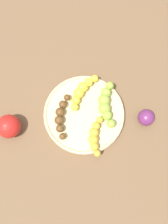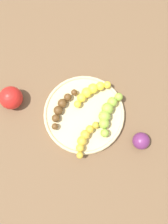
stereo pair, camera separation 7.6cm
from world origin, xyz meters
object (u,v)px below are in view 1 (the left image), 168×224
apple_red (9,126)px  banana_green (106,104)px  fruit_bowl (84,114)px  banana_yellow (82,91)px  plum_purple (146,118)px  banana_overripe (61,116)px  banana_spotted (95,136)px

apple_red → banana_green: bearing=21.6°
fruit_bowl → banana_yellow: 0.07m
banana_yellow → plum_purple: bearing=-169.7°
banana_green → banana_overripe: (-0.13, -0.06, -0.00)m
fruit_bowl → apple_red: (-0.22, -0.08, 0.02)m
banana_spotted → banana_yellow: (-0.06, 0.13, 0.00)m
banana_spotted → banana_green: bearing=-104.5°
fruit_bowl → banana_overripe: bearing=-161.7°
banana_spotted → apple_red: apple_red is taller
banana_spotted → apple_red: bearing=-1.4°
plum_purple → banana_spotted: bearing=-151.2°
fruit_bowl → apple_red: size_ratio=3.51×
fruit_bowl → banana_green: size_ratio=1.73×
plum_purple → apple_red: bearing=-167.5°
banana_spotted → banana_overripe: 0.12m
banana_spotted → plum_purple: plum_purple is taller
banana_spotted → banana_green: (0.02, 0.10, 0.00)m
banana_spotted → plum_purple: (0.15, 0.08, -0.01)m
banana_green → plum_purple: size_ratio=2.80×
banana_yellow → banana_overripe: banana_yellow is taller
banana_yellow → apple_red: (-0.20, -0.14, 0.00)m
fruit_bowl → banana_yellow: (-0.02, 0.07, 0.02)m
banana_spotted → plum_purple: 0.17m
plum_purple → banana_yellow: bearing=165.5°
banana_overripe → apple_red: size_ratio=1.97×
banana_spotted → banana_yellow: 0.15m
fruit_bowl → banana_green: 0.08m
banana_green → banana_spotted: bearing=69.8°
banana_yellow → banana_overripe: 0.10m
apple_red → plum_purple: size_ratio=1.38×
banana_overripe → plum_purple: bearing=-175.2°
fruit_bowl → banana_overripe: 0.07m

